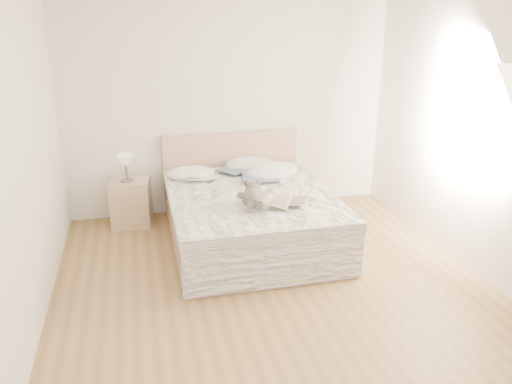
% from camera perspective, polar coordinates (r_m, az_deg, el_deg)
% --- Properties ---
extents(floor, '(4.00, 4.50, 0.00)m').
position_cam_1_polar(floor, '(4.61, 2.62, -11.68)').
color(floor, brown).
rests_on(floor, ground).
extents(wall_back, '(4.00, 0.02, 2.70)m').
position_cam_1_polar(wall_back, '(6.21, -3.07, 10.01)').
color(wall_back, white).
rests_on(wall_back, ground).
extents(wall_front, '(4.00, 0.02, 2.70)m').
position_cam_1_polar(wall_front, '(2.17, 20.34, -10.84)').
color(wall_front, white).
rests_on(wall_front, ground).
extents(wall_left, '(0.02, 4.50, 2.70)m').
position_cam_1_polar(wall_left, '(4.01, -25.72, 2.50)').
color(wall_left, white).
rests_on(wall_left, ground).
extents(wall_right, '(0.02, 4.50, 2.70)m').
position_cam_1_polar(wall_right, '(5.01, 25.54, 5.70)').
color(wall_right, white).
rests_on(wall_right, ground).
extents(window, '(0.02, 1.30, 1.10)m').
position_cam_1_polar(window, '(5.21, 23.58, 7.60)').
color(window, white).
rests_on(window, wall_right).
extents(bed, '(1.72, 2.14, 1.00)m').
position_cam_1_polar(bed, '(5.50, -0.80, -2.62)').
color(bed, tan).
rests_on(bed, floor).
extents(nightstand, '(0.50, 0.46, 0.56)m').
position_cam_1_polar(nightstand, '(6.11, -14.06, -1.17)').
color(nightstand, tan).
rests_on(nightstand, floor).
extents(table_lamp, '(0.24, 0.24, 0.32)m').
position_cam_1_polar(table_lamp, '(5.92, -14.70, 3.31)').
color(table_lamp, '#4D4843').
rests_on(table_lamp, nightstand).
extents(pillow_left, '(0.57, 0.42, 0.16)m').
position_cam_1_polar(pillow_left, '(5.87, -7.44, 2.13)').
color(pillow_left, white).
rests_on(pillow_left, bed).
extents(pillow_middle, '(0.64, 0.47, 0.18)m').
position_cam_1_polar(pillow_middle, '(6.17, -0.76, 3.18)').
color(pillow_middle, silver).
rests_on(pillow_middle, bed).
extents(pillow_right, '(0.78, 0.66, 0.20)m').
position_cam_1_polar(pillow_right, '(5.89, 1.90, 2.36)').
color(pillow_right, white).
rests_on(pillow_right, bed).
extents(blouse, '(0.71, 0.75, 0.03)m').
position_cam_1_polar(blouse, '(5.84, 0.39, 2.10)').
color(blouse, '#435875').
rests_on(blouse, bed).
extents(photo_book, '(0.41, 0.34, 0.03)m').
position_cam_1_polar(photo_book, '(5.75, -6.58, 1.69)').
color(photo_book, silver).
rests_on(photo_book, bed).
extents(childrens_book, '(0.49, 0.44, 0.03)m').
position_cam_1_polar(childrens_book, '(4.98, 3.84, -1.15)').
color(childrens_book, beige).
rests_on(childrens_book, bed).
extents(teddy_bear, '(0.30, 0.40, 0.19)m').
position_cam_1_polar(teddy_bear, '(4.89, -0.38, -1.25)').
color(teddy_bear, brown).
rests_on(teddy_bear, bed).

